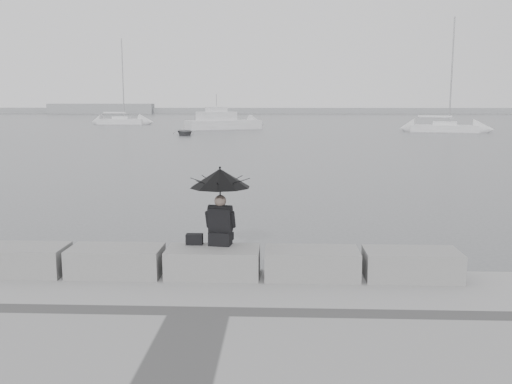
{
  "coord_description": "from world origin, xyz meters",
  "views": [
    {
      "loc": [
        1.15,
        -9.94,
        3.51
      ],
      "look_at": [
        0.6,
        3.0,
        1.44
      ],
      "focal_mm": 40.0,
      "sensor_mm": 36.0,
      "label": 1
    }
  ],
  "objects_px": {
    "sailboat_right": "(445,127)",
    "motor_cruiser": "(224,122)",
    "dinghy": "(185,132)",
    "seated_person": "(220,190)",
    "sailboat_left": "(122,121)"
  },
  "relations": [
    {
      "from": "seated_person",
      "to": "dinghy",
      "type": "bearing_deg",
      "value": 108.81
    },
    {
      "from": "motor_cruiser",
      "to": "dinghy",
      "type": "xyz_separation_m",
      "value": [
        -2.82,
        -12.81,
        -0.6
      ]
    },
    {
      "from": "seated_person",
      "to": "dinghy",
      "type": "xyz_separation_m",
      "value": [
        -8.95,
        49.61,
        -1.69
      ]
    },
    {
      "from": "seated_person",
      "to": "motor_cruiser",
      "type": "xyz_separation_m",
      "value": [
        -6.13,
        62.42,
        -1.09
      ]
    },
    {
      "from": "sailboat_right",
      "to": "seated_person",
      "type": "bearing_deg",
      "value": -92.41
    },
    {
      "from": "sailboat_right",
      "to": "motor_cruiser",
      "type": "relative_size",
      "value": 1.34
    },
    {
      "from": "sailboat_left",
      "to": "dinghy",
      "type": "bearing_deg",
      "value": -58.82
    },
    {
      "from": "seated_person",
      "to": "sailboat_left",
      "type": "bearing_deg",
      "value": 115.37
    },
    {
      "from": "sailboat_right",
      "to": "motor_cruiser",
      "type": "height_order",
      "value": "sailboat_right"
    },
    {
      "from": "seated_person",
      "to": "sailboat_right",
      "type": "bearing_deg",
      "value": 79.28
    },
    {
      "from": "motor_cruiser",
      "to": "dinghy",
      "type": "relative_size",
      "value": 2.79
    },
    {
      "from": "sailboat_right",
      "to": "dinghy",
      "type": "bearing_deg",
      "value": -149.02
    },
    {
      "from": "seated_person",
      "to": "motor_cruiser",
      "type": "relative_size",
      "value": 0.14
    },
    {
      "from": "sailboat_left",
      "to": "seated_person",
      "type": "bearing_deg",
      "value": -69.45
    },
    {
      "from": "sailboat_left",
      "to": "dinghy",
      "type": "xyz_separation_m",
      "value": [
        14.38,
        -27.71,
        -0.24
      ]
    }
  ]
}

